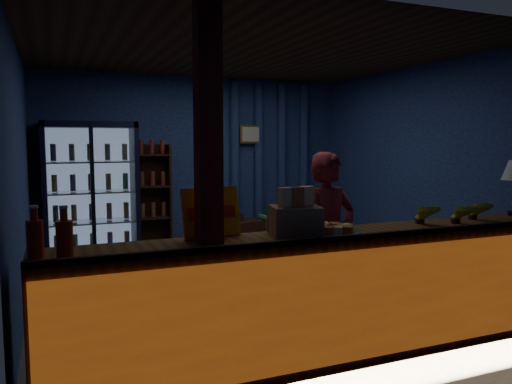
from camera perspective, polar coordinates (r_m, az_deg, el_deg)
ground at (r=5.74m, az=-0.69°, el=-10.82°), size 4.60×4.60×0.00m
room_walls at (r=5.50m, az=-0.71°, el=5.05°), size 4.60×4.60×4.60m
counter at (r=3.96m, az=9.72°, el=-11.39°), size 4.40×0.57×0.99m
support_post at (r=3.37m, az=-5.43°, el=-0.04°), size 0.16×0.16×2.60m
beverage_cooler at (r=7.08m, az=-18.35°, el=-0.23°), size 1.20×0.62×1.90m
bottle_shelf at (r=7.34m, az=-11.77°, el=-0.94°), size 0.50×0.28×1.60m
curtain_folds at (r=7.86m, az=0.33°, el=3.32°), size 1.74×0.14×2.50m
framed_picture at (r=7.76m, az=-0.57°, el=6.61°), size 0.36×0.04×0.28m
shopkeeper at (r=4.50m, az=8.28°, el=-5.36°), size 0.62×0.46×1.55m
green_chair at (r=7.28m, az=3.68°, el=-4.82°), size 0.72×0.73×0.60m
side_table at (r=7.10m, az=-1.82°, el=-5.37°), size 0.65×0.52×0.63m
yellow_sign at (r=3.63m, az=-5.12°, el=-2.33°), size 0.46×0.17×0.36m
soda_bottles at (r=3.21m, az=-22.51°, el=-4.78°), size 0.26×0.18×0.32m
snack_box_left at (r=3.63m, az=4.58°, el=-3.12°), size 0.40×0.36×0.37m
snack_box_centre at (r=3.77m, az=4.45°, el=-2.94°), size 0.37×0.32×0.34m
pastry_tray at (r=3.75m, az=8.69°, el=-4.50°), size 0.46×0.46×0.08m
banana_bunches at (r=4.57m, az=21.66°, el=-2.14°), size 0.85×0.32×0.18m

